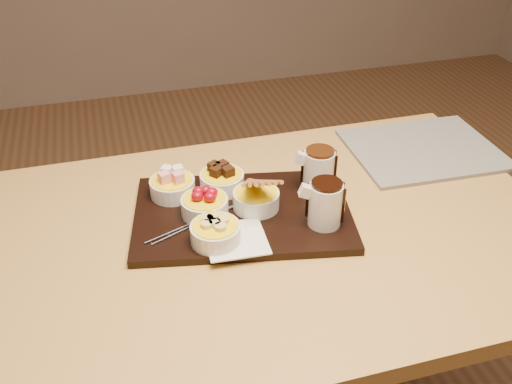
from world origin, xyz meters
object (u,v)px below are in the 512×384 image
object	(u,v)px
serving_board	(243,214)
pitcher_dark_chocolate	(325,205)
dining_table	(277,263)
newspaper	(423,149)
pitcher_milk_chocolate	(319,171)
bowl_strawberries	(205,206)

from	to	relation	value
serving_board	pitcher_dark_chocolate	size ratio (longest dim) A/B	4.88
dining_table	newspaper	bearing A→B (deg)	24.33
dining_table	serving_board	distance (m)	0.14
pitcher_milk_chocolate	newspaper	bearing A→B (deg)	30.05
bowl_strawberries	newspaper	distance (m)	0.62
pitcher_dark_chocolate	bowl_strawberries	bearing A→B (deg)	167.35
bowl_strawberries	pitcher_dark_chocolate	size ratio (longest dim) A/B	1.06
bowl_strawberries	newspaper	size ratio (longest dim) A/B	0.27
pitcher_dark_chocolate	pitcher_milk_chocolate	size ratio (longest dim) A/B	1.00
dining_table	pitcher_dark_chocolate	bearing A→B (deg)	-21.79
serving_board	pitcher_dark_chocolate	xyz separation A→B (m)	(0.15, -0.09, 0.06)
dining_table	serving_board	world-z (taller)	serving_board
pitcher_dark_chocolate	newspaper	xyz separation A→B (m)	(0.37, 0.24, -0.06)
dining_table	pitcher_dark_chocolate	distance (m)	0.19
bowl_strawberries	newspaper	world-z (taller)	bowl_strawberries
newspaper	bowl_strawberries	bearing A→B (deg)	-164.92
dining_table	newspaper	distance (m)	0.51
bowl_strawberries	pitcher_milk_chocolate	distance (m)	0.27
pitcher_dark_chocolate	newspaper	world-z (taller)	pitcher_dark_chocolate
dining_table	bowl_strawberries	size ratio (longest dim) A/B	12.00
serving_board	newspaper	size ratio (longest dim) A/B	1.25
dining_table	serving_board	size ratio (longest dim) A/B	2.61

